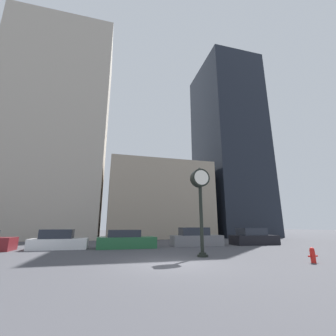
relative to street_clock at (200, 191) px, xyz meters
name	(u,v)px	position (x,y,z in m)	size (l,w,h in m)	color
ground_plane	(170,264)	(-2.28, -1.68, -3.54)	(200.00, 200.00, 0.00)	#424247
building_tall_tower	(58,130)	(-12.92, 22.32, 11.99)	(13.99, 12.00, 31.06)	#ADA393
building_storefront_row	(156,202)	(2.21, 22.32, 1.73)	(14.34, 12.00, 10.55)	gray
building_glass_modern	(228,146)	(15.30, 22.32, 12.14)	(9.22, 12.00, 31.35)	black
street_clock	(200,191)	(0.00, 0.00, 0.00)	(1.03, 0.57, 4.90)	black
car_white	(59,241)	(-8.26, 6.52, -2.97)	(3.85, 1.79, 1.36)	silver
car_green	(126,240)	(-3.55, 6.09, -2.98)	(4.33, 2.01, 1.32)	#236038
car_grey	(196,238)	(2.29, 6.59, -2.92)	(4.29, 1.91, 1.48)	slate
car_black	(253,238)	(7.70, 6.42, -2.94)	(4.05, 1.84, 1.43)	black
fire_hydrant_near	(313,255)	(3.91, -3.19, -3.21)	(0.48, 0.21, 0.66)	red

